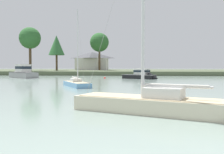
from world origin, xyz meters
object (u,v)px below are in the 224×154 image
Objects in this scene: sailboat_skyblue at (77,85)px; cruiser_black at (143,76)px; sailboat_cream at (156,108)px; mooring_buoy_red at (105,78)px; cruiser_grey at (22,75)px.

sailboat_skyblue is 1.27× the size of cruiser_black.
sailboat_cream reaches higher than mooring_buoy_red.
cruiser_grey is (-27.32, 3.13, 0.20)m from cruiser_black.
mooring_buoy_red is (1.23, 22.28, -0.13)m from sailboat_skyblue.
sailboat_cream is 40.50m from mooring_buoy_red.
sailboat_skyblue is 22.56m from cruiser_black.
cruiser_grey is at bearing 175.93° from mooring_buoy_red.
sailboat_cream reaches higher than cruiser_black.
sailboat_cream reaches higher than cruiser_grey.
cruiser_grey is at bearing 173.46° from cruiser_black.
sailboat_cream is at bearing -79.80° from mooring_buoy_red.
sailboat_skyblue is at bearing -52.83° from cruiser_grey.
cruiser_black is at bearing 65.41° from sailboat_skyblue.
sailboat_skyblue is at bearing 115.53° from sailboat_cream.
mooring_buoy_red is (-8.16, 1.77, -0.43)m from cruiser_black.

